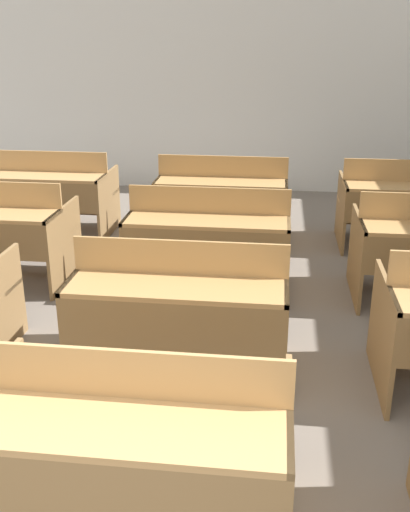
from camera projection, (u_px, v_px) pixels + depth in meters
The scene contains 7 objects.
wall_back at pixel (233, 84), 7.82m from camera, with size 7.22×0.06×2.79m.
bench_front_center at pixel (131, 443), 2.46m from camera, with size 1.31×0.79×0.88m.
bench_second_center at pixel (180, 306), 3.68m from camera, with size 1.31×0.79×0.88m.
bench_third_center at pixel (209, 238), 4.88m from camera, with size 1.31×0.79×0.88m.
bench_back_left at pixel (48, 191), 6.32m from camera, with size 1.31×0.79×0.88m.
bench_back_center at pixel (222, 197), 6.08m from camera, with size 1.31×0.79×0.88m.
bench_back_right at pixel (409, 203), 5.90m from camera, with size 1.31×0.79×0.88m.
Camera 1 is at (0.62, -0.70, 2.05)m, focal length 42.00 mm.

